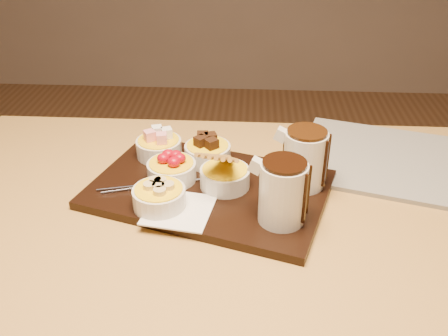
# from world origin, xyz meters

# --- Properties ---
(dining_table) EXTENTS (1.20, 0.80, 0.75)m
(dining_table) POSITION_xyz_m (0.00, 0.00, 0.65)
(dining_table) COLOR #B38742
(dining_table) RESTS_ON ground
(serving_board) EXTENTS (0.53, 0.42, 0.02)m
(serving_board) POSITION_xyz_m (-0.01, 0.06, 0.76)
(serving_board) COLOR black
(serving_board) RESTS_ON dining_table
(napkin) EXTENTS (0.14, 0.14, 0.00)m
(napkin) POSITION_xyz_m (-0.06, -0.03, 0.77)
(napkin) COLOR white
(napkin) RESTS_ON serving_board
(bowl_marshmallows) EXTENTS (0.10, 0.10, 0.04)m
(bowl_marshmallows) POSITION_xyz_m (-0.13, 0.18, 0.79)
(bowl_marshmallows) COLOR beige
(bowl_marshmallows) RESTS_ON serving_board
(bowl_cake) EXTENTS (0.10, 0.10, 0.04)m
(bowl_cake) POSITION_xyz_m (-0.02, 0.16, 0.79)
(bowl_cake) COLOR beige
(bowl_cake) RESTS_ON serving_board
(bowl_strawberries) EXTENTS (0.10, 0.10, 0.04)m
(bowl_strawberries) POSITION_xyz_m (-0.09, 0.08, 0.79)
(bowl_strawberries) COLOR beige
(bowl_strawberries) RESTS_ON serving_board
(bowl_biscotti) EXTENTS (0.10, 0.10, 0.04)m
(bowl_biscotti) POSITION_xyz_m (0.02, 0.06, 0.79)
(bowl_biscotti) COLOR beige
(bowl_biscotti) RESTS_ON serving_board
(bowl_bananas) EXTENTS (0.10, 0.10, 0.04)m
(bowl_bananas) POSITION_xyz_m (-0.10, -0.01, 0.79)
(bowl_bananas) COLOR beige
(bowl_bananas) RESTS_ON serving_board
(pitcher_dark_chocolate) EXTENTS (0.11, 0.11, 0.12)m
(pitcher_dark_chocolate) POSITION_xyz_m (0.13, -0.04, 0.83)
(pitcher_dark_chocolate) COLOR silver
(pitcher_dark_chocolate) RESTS_ON serving_board
(pitcher_milk_chocolate) EXTENTS (0.11, 0.11, 0.12)m
(pitcher_milk_chocolate) POSITION_xyz_m (0.18, 0.08, 0.83)
(pitcher_milk_chocolate) COLOR silver
(pitcher_milk_chocolate) RESTS_ON serving_board
(fondue_skewers) EXTENTS (0.10, 0.26, 0.01)m
(fondue_skewers) POSITION_xyz_m (-0.11, 0.06, 0.77)
(fondue_skewers) COLOR silver
(fondue_skewers) RESTS_ON serving_board
(newspaper) EXTENTS (0.47, 0.41, 0.01)m
(newspaper) POSITION_xyz_m (0.38, 0.21, 0.76)
(newspaper) COLOR beige
(newspaper) RESTS_ON dining_table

